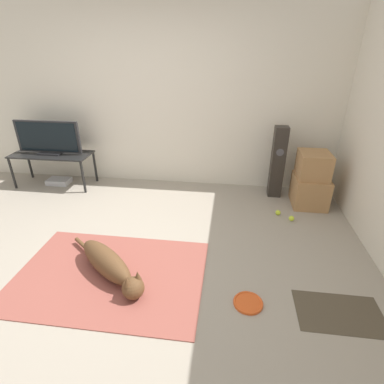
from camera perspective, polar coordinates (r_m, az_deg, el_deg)
name	(u,v)px	position (r m, az deg, el deg)	size (l,w,h in m)	color
ground_plane	(122,263)	(3.23, -13.24, -12.99)	(12.00, 12.00, 0.00)	#9E9384
wall_back	(162,100)	(4.59, -5.82, 17.00)	(8.00, 0.06, 2.55)	silver
area_rug	(110,275)	(3.11, -15.32, -14.94)	(1.81, 1.25, 0.01)	#934C42
dog	(110,265)	(3.01, -15.43, -13.22)	(0.98, 0.80, 0.26)	brown
frisbee	(248,303)	(2.79, 10.65, -20.01)	(0.26, 0.26, 0.03)	#DB511E
cardboard_box_lower	(310,191)	(4.40, 21.48, 0.21)	(0.44, 0.49, 0.41)	#A87A4C
cardboard_box_upper	(314,165)	(4.27, 22.16, 4.78)	(0.39, 0.43, 0.34)	#A87A4C
floor_speaker	(278,162)	(4.42, 15.99, 5.45)	(0.18, 0.19, 1.02)	#2D2823
tv_stand	(52,157)	(5.08, -25.11, 6.02)	(1.19, 0.48, 0.51)	black
tv	(48,138)	(5.00, -25.75, 9.26)	(0.99, 0.20, 0.50)	#232326
tennis_ball_by_boxes	(278,213)	(4.08, 16.06, -3.78)	(0.07, 0.07, 0.07)	#C6E033
tennis_ball_near_speaker	(292,218)	(4.00, 18.43, -4.80)	(0.07, 0.07, 0.07)	#C6E033
game_console	(59,181)	(5.24, -23.99, 1.89)	(0.35, 0.23, 0.08)	#B7B7BC
door_mat	(339,313)	(2.95, 26.24, -19.98)	(0.70, 0.44, 0.01)	#4C4233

